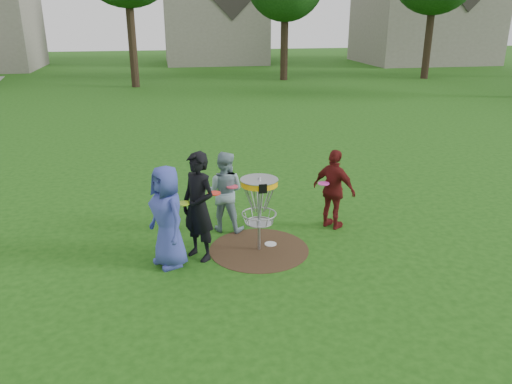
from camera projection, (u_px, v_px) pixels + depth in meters
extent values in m
plane|color=#19470F|center=(259.00, 249.00, 9.01)|extent=(100.00, 100.00, 0.00)
cylinder|color=#47331E|center=(259.00, 249.00, 9.01)|extent=(1.80, 1.80, 0.01)
imported|color=#38439B|center=(167.00, 217.00, 8.21)|extent=(0.88, 1.01, 1.74)
imported|color=black|center=(198.00, 207.00, 8.41)|extent=(0.79, 0.82, 1.90)
imported|color=#7A959E|center=(224.00, 192.00, 9.58)|extent=(0.94, 0.84, 1.58)
imported|color=maroon|center=(334.00, 190.00, 9.69)|extent=(0.88, 0.97, 1.59)
cylinder|color=silver|center=(271.00, 244.00, 9.20)|extent=(0.22, 0.22, 0.02)
cylinder|color=#9EA0A5|center=(259.00, 214.00, 8.78)|extent=(0.05, 0.05, 1.38)
cylinder|color=#F0A70C|center=(259.00, 183.00, 8.58)|extent=(0.64, 0.64, 0.10)
cylinder|color=#9EA0A5|center=(259.00, 179.00, 8.56)|extent=(0.66, 0.66, 0.01)
cube|color=black|center=(263.00, 189.00, 8.28)|extent=(0.14, 0.02, 0.16)
torus|color=#9EA0A5|center=(259.00, 214.00, 8.78)|extent=(0.62, 0.62, 0.02)
torus|color=#9EA0A5|center=(259.00, 222.00, 8.83)|extent=(0.50, 0.50, 0.02)
cylinder|color=#9EA0A5|center=(259.00, 223.00, 8.83)|extent=(0.44, 0.44, 0.01)
cylinder|color=#AEE919|center=(184.00, 203.00, 8.23)|extent=(0.22, 0.22, 0.02)
cylinder|color=red|center=(214.00, 193.00, 8.41)|extent=(0.22, 0.22, 0.02)
cylinder|color=#EF3E58|center=(232.00, 187.00, 9.31)|extent=(0.22, 0.22, 0.02)
cylinder|color=#FC42C2|center=(324.00, 183.00, 9.48)|extent=(0.22, 0.22, 0.02)
cylinder|color=#38281C|center=(133.00, 45.00, 27.57)|extent=(0.46, 0.46, 4.62)
cylinder|color=#38281C|center=(284.00, 49.00, 30.65)|extent=(0.46, 0.46, 3.78)
cylinder|color=#38281C|center=(428.00, 44.00, 31.21)|extent=(0.46, 0.46, 4.20)
cube|color=gray|center=(215.00, 31.00, 41.02)|extent=(8.00, 7.00, 5.00)
cube|color=gray|center=(424.00, 25.00, 41.00)|extent=(10.00, 8.00, 6.00)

